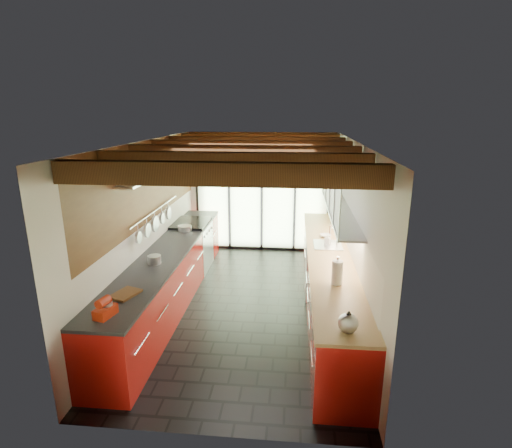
# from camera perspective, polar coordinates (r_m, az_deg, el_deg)

# --- Properties ---
(ground) EXTENTS (5.50, 5.50, 0.00)m
(ground) POSITION_cam_1_polar(r_m,az_deg,el_deg) (6.63, -1.18, -11.38)
(ground) COLOR black
(ground) RESTS_ON ground
(room_shell) EXTENTS (5.50, 5.50, 5.50)m
(room_shell) POSITION_cam_1_polar(r_m,az_deg,el_deg) (6.05, -1.27, 2.66)
(room_shell) COLOR silver
(room_shell) RESTS_ON ground
(ceiling_beams) EXTENTS (3.14, 5.06, 4.90)m
(ceiling_beams) POSITION_cam_1_polar(r_m,az_deg,el_deg) (6.30, -0.90, 10.63)
(ceiling_beams) COLOR #593316
(ceiling_beams) RESTS_ON ground
(glass_door) EXTENTS (2.95, 0.10, 2.90)m
(glass_door) POSITION_cam_1_polar(r_m,az_deg,el_deg) (8.68, 0.83, 6.77)
(glass_door) COLOR #C6EAAD
(glass_door) RESTS_ON ground
(left_counter) EXTENTS (0.68, 5.00, 0.92)m
(left_counter) POSITION_cam_1_polar(r_m,az_deg,el_deg) (6.69, -12.19, -7.14)
(left_counter) COLOR #B11510
(left_counter) RESTS_ON ground
(range_stove) EXTENTS (0.66, 0.90, 0.97)m
(range_stove) POSITION_cam_1_polar(r_m,az_deg,el_deg) (7.99, -9.11, -3.06)
(range_stove) COLOR silver
(range_stove) RESTS_ON ground
(right_counter) EXTENTS (0.68, 5.00, 0.92)m
(right_counter) POSITION_cam_1_polar(r_m,az_deg,el_deg) (6.42, 10.27, -8.05)
(right_counter) COLOR #B11510
(right_counter) RESTS_ON ground
(sink_assembly) EXTENTS (0.45, 0.52, 0.43)m
(sink_assembly) POSITION_cam_1_polar(r_m,az_deg,el_deg) (6.62, 10.34, -2.69)
(sink_assembly) COLOR silver
(sink_assembly) RESTS_ON right_counter
(upper_cabinets_right) EXTENTS (0.34, 3.00, 3.00)m
(upper_cabinets_right) POSITION_cam_1_polar(r_m,az_deg,el_deg) (6.31, 12.10, 4.68)
(upper_cabinets_right) COLOR silver
(upper_cabinets_right) RESTS_ON ground
(left_wall_fixtures) EXTENTS (0.28, 2.60, 0.96)m
(left_wall_fixtures) POSITION_cam_1_polar(r_m,az_deg,el_deg) (6.52, -14.05, 4.87)
(left_wall_fixtures) COLOR silver
(left_wall_fixtures) RESTS_ON ground
(stand_mixer) EXTENTS (0.20, 0.28, 0.23)m
(stand_mixer) POSITION_cam_1_polar(r_m,az_deg,el_deg) (4.63, -20.73, -11.22)
(stand_mixer) COLOR red
(stand_mixer) RESTS_ON left_counter
(pot_large) EXTENTS (0.21, 0.21, 0.12)m
(pot_large) POSITION_cam_1_polar(r_m,az_deg,el_deg) (5.93, -14.32, -4.94)
(pot_large) COLOR silver
(pot_large) RESTS_ON left_counter
(pot_small) EXTENTS (0.33, 0.33, 0.10)m
(pot_small) POSITION_cam_1_polar(r_m,az_deg,el_deg) (7.40, -10.14, -0.59)
(pot_small) COLOR silver
(pot_small) RESTS_ON left_counter
(cutting_board) EXTENTS (0.34, 0.40, 0.03)m
(cutting_board) POSITION_cam_1_polar(r_m,az_deg,el_deg) (5.07, -18.16, -9.48)
(cutting_board) COLOR brown
(cutting_board) RESTS_ON left_counter
(kettle) EXTENTS (0.21, 0.25, 0.24)m
(kettle) POSITION_cam_1_polar(r_m,az_deg,el_deg) (4.17, 13.02, -13.48)
(kettle) COLOR silver
(kettle) RESTS_ON right_counter
(paper_towel) EXTENTS (0.17, 0.17, 0.37)m
(paper_towel) POSITION_cam_1_polar(r_m,az_deg,el_deg) (5.15, 11.52, -6.86)
(paper_towel) COLOR white
(paper_towel) RESTS_ON right_counter
(soap_bottle) EXTENTS (0.11, 0.11, 0.18)m
(soap_bottle) POSITION_cam_1_polar(r_m,az_deg,el_deg) (6.62, 10.19, -2.20)
(soap_bottle) COLOR silver
(soap_bottle) RESTS_ON right_counter
(bowl) EXTENTS (0.22, 0.22, 0.05)m
(bowl) POSITION_cam_1_polar(r_m,az_deg,el_deg) (7.04, 9.91, -1.66)
(bowl) COLOR silver
(bowl) RESTS_ON right_counter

